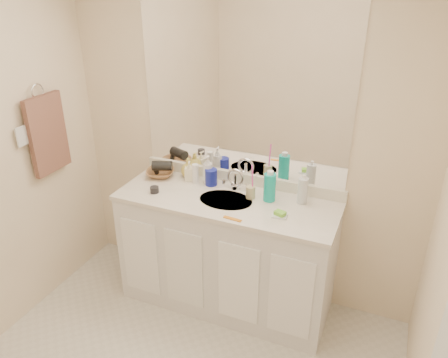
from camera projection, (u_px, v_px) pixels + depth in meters
The scene contains 25 objects.
wall_back at pixel (242, 141), 3.06m from camera, with size 2.60×0.02×2.40m, color #F5E1C0.
vanity_cabinet at pixel (227, 254), 3.17m from camera, with size 1.50×0.55×0.85m, color white.
countertop at pixel (227, 200), 2.97m from camera, with size 1.52×0.57×0.03m, color silver.
backsplash at pixel (241, 178), 3.17m from camera, with size 1.52×0.03×0.08m, color white.
sink_basin at pixel (226, 201), 2.96m from camera, with size 0.37×0.37×0.02m, color beige.
faucet at pixel (236, 182), 3.08m from camera, with size 0.02×0.02×0.11m, color silver.
mirror at pixel (243, 91), 2.89m from camera, with size 1.48×0.01×1.20m, color white.
blue_mug at pixel (211, 177), 3.13m from camera, with size 0.09×0.09×0.12m, color #151F94.
tan_cup at pixel (251, 192), 2.96m from camera, with size 0.06×0.06×0.09m, color #BAB383.
toothbrush at pixel (252, 178), 2.91m from camera, with size 0.01×0.01×0.21m, color #FF43BF.
mouthwash_bottle at pixel (270, 187), 2.91m from camera, with size 0.08×0.08×0.19m, color #0EACA1.
clear_pump_bottle at pixel (303, 191), 2.88m from camera, with size 0.07×0.07×0.18m, color silver.
soap_dish at pixel (280, 216), 2.75m from camera, with size 0.09×0.07×0.01m, color white.
green_soap at pixel (280, 213), 2.74m from camera, with size 0.07×0.05×0.02m, color #76CE32.
orange_comb at pixel (232, 219), 2.72m from camera, with size 0.12×0.03×0.01m, color orange.
dark_jar at pixel (154, 190), 3.04m from camera, with size 0.06×0.06×0.04m, color black.
extra_white_bottle at pixel (195, 174), 3.15m from camera, with size 0.05×0.05×0.15m, color white.
soap_bottle_white at pixel (208, 169), 3.15m from camera, with size 0.08×0.08×0.21m, color silver.
soap_bottle_cream at pixel (190, 171), 3.20m from camera, with size 0.07×0.07×0.15m, color #F7F1C9.
soap_bottle_yellow at pixel (189, 167), 3.25m from camera, with size 0.11×0.11×0.15m, color #CDBB4F.
wicker_basket at pixel (160, 173), 3.27m from camera, with size 0.21×0.21×0.05m, color brown.
hair_dryer at pixel (162, 166), 3.24m from camera, with size 0.07×0.07×0.15m, color black.
towel_ring at pixel (37, 91), 2.91m from camera, with size 0.11×0.11×0.01m, color silver.
hand_towel at pixel (48, 134), 3.04m from camera, with size 0.04×0.32×0.55m, color brown.
switch_plate at pixel (22, 136), 2.86m from camera, with size 0.01×0.09×0.13m, color white.
Camera 1 is at (1.00, -1.39, 2.30)m, focal length 35.00 mm.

